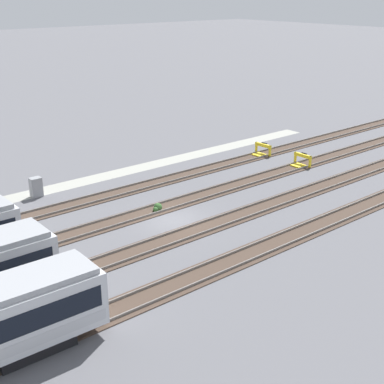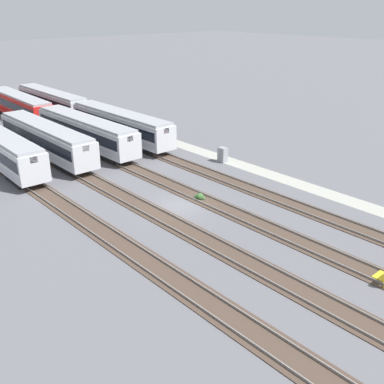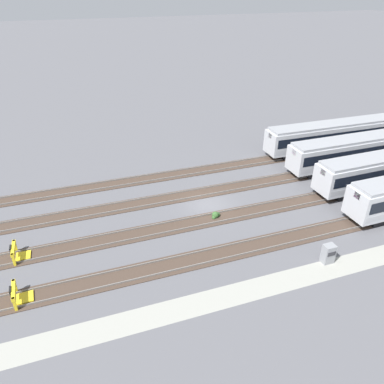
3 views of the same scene
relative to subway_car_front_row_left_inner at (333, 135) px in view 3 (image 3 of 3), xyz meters
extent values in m
plane|color=#5B5B60|center=(-19.74, -7.35, -2.04)|extent=(400.00, 400.00, 0.00)
cube|color=#9E9E93|center=(-19.74, -19.05, -2.04)|extent=(54.00, 2.00, 0.01)
cube|color=#47382D|center=(-19.74, -14.66, -2.01)|extent=(90.00, 2.24, 0.06)
cube|color=slate|center=(-19.74, -13.95, -1.90)|extent=(90.00, 0.07, 0.15)
cube|color=slate|center=(-19.74, -15.38, -1.90)|extent=(90.00, 0.07, 0.15)
cube|color=#47382D|center=(-19.74, -9.79, -2.01)|extent=(90.00, 2.24, 0.06)
cube|color=slate|center=(-19.74, -9.07, -1.90)|extent=(90.00, 0.07, 0.15)
cube|color=slate|center=(-19.74, -10.51, -1.90)|extent=(90.00, 0.07, 0.15)
cube|color=#47382D|center=(-19.74, -4.91, -2.01)|extent=(90.00, 2.24, 0.06)
cube|color=slate|center=(-19.74, -4.19, -1.90)|extent=(90.00, 0.07, 0.15)
cube|color=slate|center=(-19.74, -5.63, -1.90)|extent=(90.00, 0.07, 0.15)
cube|color=#47382D|center=(-19.74, -0.03, -2.01)|extent=(90.00, 2.24, 0.06)
cube|color=slate|center=(-19.74, 0.68, -1.90)|extent=(90.00, 0.07, 0.15)
cube|color=slate|center=(-19.74, -0.75, -1.90)|extent=(90.00, 0.07, 0.15)
cube|color=silver|center=(0.00, 0.00, 0.01)|extent=(18.05, 3.17, 2.70)
cube|color=black|center=(0.00, 0.00, 0.33)|extent=(17.34, 3.20, 1.08)
cube|color=#B2B5BA|center=(0.00, 0.00, -0.75)|extent=(17.69, 3.20, 0.54)
cube|color=#999BA0|center=(0.00, 0.00, 1.51)|extent=(17.51, 2.88, 0.30)
cube|color=#B21E99|center=(-8.96, 0.19, 1.01)|extent=(0.09, 0.70, 0.56)
cube|color=black|center=(5.58, -0.12, -1.69)|extent=(3.65, 2.31, 0.70)
cube|color=black|center=(-5.58, 0.12, -1.69)|extent=(3.65, 2.31, 0.70)
cube|color=#B21E99|center=(-8.96, -9.99, 1.01)|extent=(0.09, 0.70, 0.56)
cube|color=black|center=(-5.58, -9.94, -1.69)|extent=(3.64, 2.30, 0.70)
cube|color=silver|center=(0.00, -4.95, 0.01)|extent=(18.00, 2.81, 2.70)
cube|color=black|center=(0.00, -4.95, 0.33)|extent=(17.28, 2.85, 1.08)
cube|color=#B2B5BA|center=(0.00, -4.95, -0.75)|extent=(17.64, 2.84, 0.54)
cube|color=#999BA0|center=(0.00, -4.95, 1.51)|extent=(17.46, 2.53, 0.30)
cube|color=#B21E99|center=(-8.96, -4.95, 1.01)|extent=(0.08, 0.70, 0.56)
cube|color=black|center=(-5.58, -4.95, -1.69)|extent=(3.60, 2.24, 0.70)
cube|color=#B21E99|center=(-8.96, -14.73, 1.01)|extent=(0.09, 0.70, 0.56)
cube|color=black|center=(-5.58, -14.68, -1.69)|extent=(3.63, 2.29, 0.70)
cube|color=yellow|center=(-36.88, -13.77, -1.46)|extent=(0.19, 0.19, 1.15)
cube|color=yellow|center=(-36.80, -15.56, -1.46)|extent=(0.19, 0.19, 1.15)
cube|color=yellow|center=(-36.84, -14.66, -1.04)|extent=(0.33, 2.01, 0.30)
cube|color=yellow|center=(-36.29, -14.64, -1.95)|extent=(1.15, 1.13, 0.18)
cube|color=black|center=(-37.02, -14.67, -1.04)|extent=(0.15, 0.60, 0.44)
cube|color=yellow|center=(-37.11, -8.89, -1.46)|extent=(0.18, 0.18, 1.15)
cube|color=yellow|center=(-37.14, -10.69, -1.46)|extent=(0.18, 0.18, 1.15)
cube|color=yellow|center=(-37.12, -9.79, -1.04)|extent=(0.26, 2.00, 0.30)
cube|color=yellow|center=(-36.57, -9.79, -1.95)|extent=(1.11, 1.09, 0.18)
cube|color=black|center=(-37.30, -9.79, -1.04)|extent=(0.13, 0.60, 0.44)
cube|color=gray|center=(-14.11, -18.26, -1.24)|extent=(0.90, 0.70, 1.60)
cube|color=#333338|center=(-14.11, -18.62, -1.00)|extent=(0.70, 0.04, 0.36)
sphere|color=#38602D|center=(-19.97, -9.59, -1.76)|extent=(0.64, 0.64, 0.64)
sphere|color=#38602D|center=(-19.67, -9.47, -1.86)|extent=(0.44, 0.44, 0.44)
sphere|color=#38602D|center=(-20.19, -9.77, -1.90)|extent=(0.36, 0.36, 0.36)
camera|label=1|loc=(1.88, 21.00, 13.74)|focal=50.00mm
camera|label=2|loc=(-46.27, 14.61, 13.58)|focal=42.00mm
camera|label=3|loc=(-31.59, -36.19, 17.32)|focal=35.00mm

